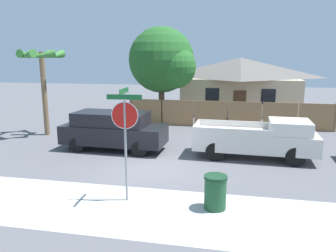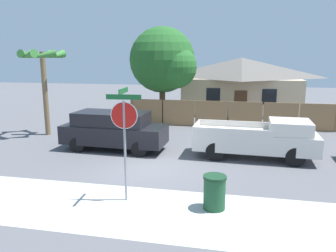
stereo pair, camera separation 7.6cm
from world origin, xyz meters
name	(u,v)px [view 1 (the left image)]	position (x,y,z in m)	size (l,w,h in m)	color
ground_plane	(149,168)	(0.00, 0.00, 0.00)	(80.00, 80.00, 0.00)	#56565B
sidewalk_strip	(119,208)	(0.00, -3.60, 0.00)	(36.00, 3.20, 0.01)	#B2B2AD
wooden_fence	(227,114)	(2.84, 8.51, 0.83)	(12.70, 0.12, 1.76)	#997047
house	(239,84)	(3.62, 15.63, 2.24)	(9.48, 7.64, 4.33)	beige
oak_tree	(164,61)	(-1.44, 9.65, 4.07)	(4.58, 4.37, 6.36)	brown
palm_tree	(42,63)	(-7.18, 4.49, 4.05)	(2.37, 2.56, 4.75)	brown
red_suv	(113,130)	(-2.34, 2.29, 0.98)	(4.95, 2.05, 1.82)	black
orange_pickup	(259,139)	(4.33, 2.28, 0.87)	(5.26, 2.10, 1.72)	silver
stop_sign	(125,125)	(0.07, -3.02, 2.38)	(1.05, 0.94, 3.45)	gray
trash_bin	(215,192)	(2.76, -3.07, 0.51)	(0.68, 0.68, 1.00)	#1E4C2D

